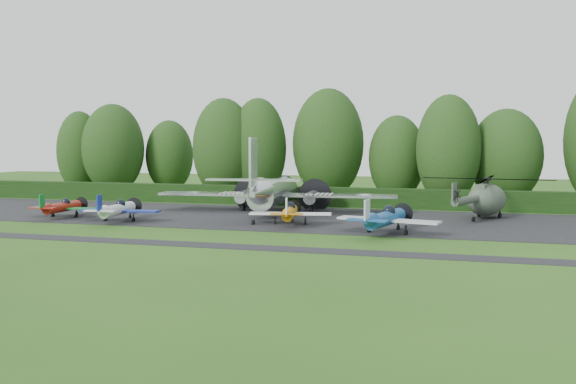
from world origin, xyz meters
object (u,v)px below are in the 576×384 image
(light_plane_red, at_px, (63,207))
(light_plane_orange, at_px, (290,212))
(transport_plane, at_px, (273,192))
(light_plane_blue, at_px, (386,218))
(light_plane_white, at_px, (118,209))
(helicopter, at_px, (487,197))

(light_plane_red, distance_m, light_plane_orange, 20.70)
(transport_plane, bearing_deg, light_plane_orange, -56.87)
(light_plane_blue, bearing_deg, light_plane_red, 163.24)
(light_plane_white, bearing_deg, light_plane_blue, 4.28)
(transport_plane, relative_size, light_plane_blue, 2.88)
(transport_plane, distance_m, light_plane_white, 14.44)
(light_plane_white, bearing_deg, transport_plane, 49.87)
(light_plane_blue, height_order, helicopter, helicopter)
(light_plane_white, height_order, helicopter, helicopter)
(transport_plane, xyz_separation_m, light_plane_blue, (12.01, -10.83, -0.84))
(transport_plane, distance_m, light_plane_orange, 8.61)
(transport_plane, height_order, light_plane_red, transport_plane)
(light_plane_blue, distance_m, helicopter, 14.15)
(transport_plane, distance_m, light_plane_red, 18.90)
(light_plane_red, bearing_deg, light_plane_blue, -1.07)
(light_plane_red, bearing_deg, light_plane_orange, 6.00)
(light_plane_orange, distance_m, helicopter, 17.77)
(transport_plane, relative_size, helicopter, 1.75)
(transport_plane, bearing_deg, helicopter, 10.31)
(transport_plane, distance_m, light_plane_blue, 16.20)
(light_plane_white, relative_size, light_plane_blue, 0.90)
(light_plane_white, distance_m, light_plane_orange, 14.56)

